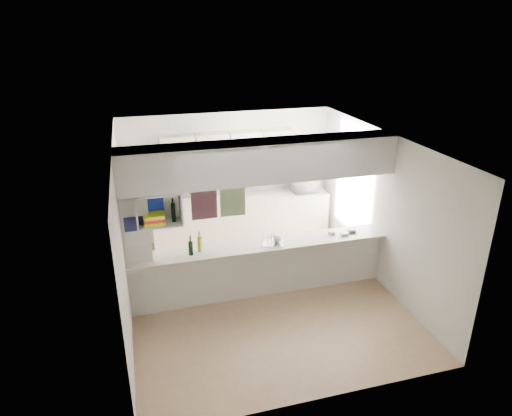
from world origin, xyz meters
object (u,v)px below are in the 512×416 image
object	(u,v)px
bowl	(306,178)
wine_bottles	(195,246)
dish_rack	(273,239)
microwave	(305,185)

from	to	relation	value
bowl	wine_bottles	world-z (taller)	bowl
bowl	dish_rack	world-z (taller)	bowl
bowl	dish_rack	bearing A→B (deg)	-123.28
microwave	bowl	size ratio (longest dim) A/B	2.30
microwave	dish_rack	size ratio (longest dim) A/B	1.18
microwave	bowl	distance (m)	0.17
microwave	bowl	bearing A→B (deg)	172.18
dish_rack	wine_bottles	size ratio (longest dim) A/B	1.29
dish_rack	wine_bottles	bearing A→B (deg)	-161.46
bowl	wine_bottles	bearing A→B (deg)	-141.59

